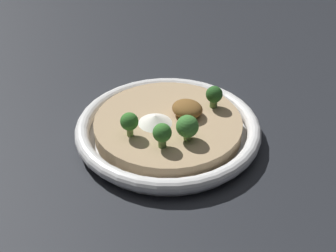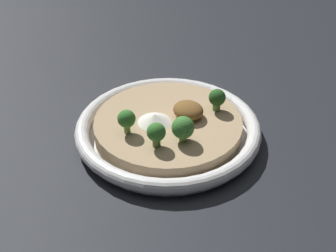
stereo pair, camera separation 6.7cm
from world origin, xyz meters
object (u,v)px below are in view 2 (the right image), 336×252
at_px(risotto_bowl, 168,128).
at_px(broccoli_front_left, 217,98).
at_px(broccoli_back, 156,133).
at_px(broccoli_back_right, 127,119).
at_px(broccoli_left, 183,128).

distance_m(risotto_bowl, broccoli_front_left, 0.09).
height_order(risotto_bowl, broccoli_back, broccoli_back).
bearing_deg(broccoli_back_right, broccoli_back, -169.53).
xyz_separation_m(risotto_bowl, broccoli_front_left, (-0.03, -0.08, 0.04)).
bearing_deg(risotto_bowl, broccoli_front_left, -114.34).
bearing_deg(broccoli_front_left, broccoli_back, 91.21).
relative_size(broccoli_back_right, broccoli_back, 1.01).
bearing_deg(broccoli_back, broccoli_left, -115.08).
relative_size(risotto_bowl, broccoli_back, 7.66).
relative_size(broccoli_left, broccoli_back_right, 1.03).
bearing_deg(broccoli_front_left, broccoli_left, 101.49).
relative_size(risotto_bowl, broccoli_front_left, 7.89).
height_order(broccoli_left, broccoli_back_right, broccoli_left).
bearing_deg(broccoli_left, broccoli_back, 64.92).
relative_size(risotto_bowl, broccoli_left, 7.36).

